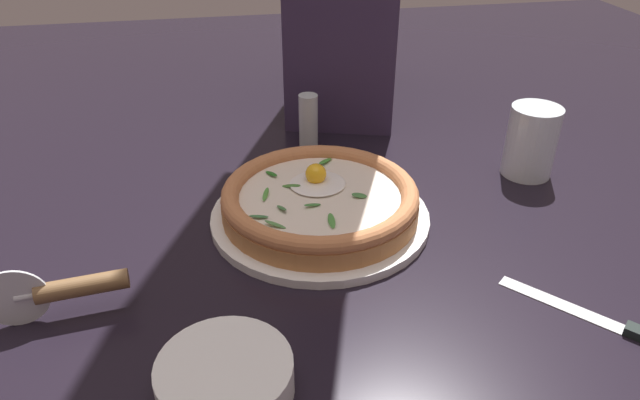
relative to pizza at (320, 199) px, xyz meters
name	(u,v)px	position (x,y,z in m)	size (l,w,h in m)	color
ground_plane	(313,242)	(0.02, 0.03, -0.05)	(2.40, 2.40, 0.03)	black
pizza_plate	(320,216)	(0.00, 0.00, -0.03)	(0.30, 0.30, 0.01)	white
pizza	(320,199)	(0.00, 0.00, 0.00)	(0.26, 0.26, 0.06)	#BB7942
side_bowl	(225,378)	(0.14, 0.27, -0.02)	(0.13, 0.13, 0.04)	white
pizza_cutter	(65,289)	(0.30, 0.14, 0.00)	(0.15, 0.03, 0.07)	silver
table_knife	(634,332)	(-0.28, 0.28, -0.03)	(0.16, 0.18, 0.01)	silver
drinking_glass	(530,146)	(-0.34, -0.07, 0.01)	(0.08, 0.08, 0.11)	silver
pepper_shaker	(308,121)	(-0.02, -0.23, 0.01)	(0.03, 0.03, 0.09)	silver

